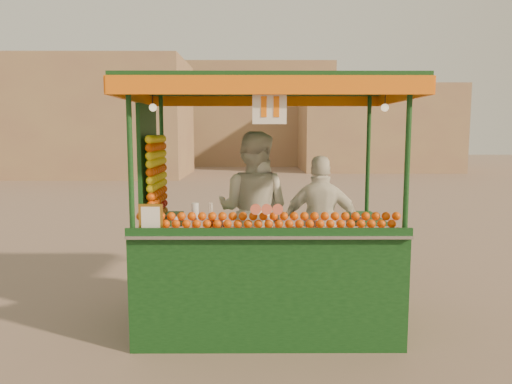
{
  "coord_description": "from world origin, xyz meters",
  "views": [
    {
      "loc": [
        -0.43,
        -5.7,
        2.23
      ],
      "look_at": [
        -0.4,
        -0.21,
        1.56
      ],
      "focal_mm": 33.75,
      "sensor_mm": 36.0,
      "label": 1
    }
  ],
  "objects_px": {
    "juice_cart": "(260,249)",
    "vendor_left": "(258,223)",
    "vendor_middle": "(253,210)",
    "vendor_right": "(321,225)"
  },
  "relations": [
    {
      "from": "juice_cart",
      "to": "vendor_left",
      "type": "relative_size",
      "value": 1.94
    },
    {
      "from": "vendor_right",
      "to": "vendor_left",
      "type": "bearing_deg",
      "value": -16.28
    },
    {
      "from": "juice_cart",
      "to": "vendor_left",
      "type": "height_order",
      "value": "juice_cart"
    },
    {
      "from": "vendor_middle",
      "to": "vendor_right",
      "type": "distance_m",
      "value": 0.85
    },
    {
      "from": "juice_cart",
      "to": "vendor_middle",
      "type": "relative_size",
      "value": 1.6
    },
    {
      "from": "juice_cart",
      "to": "vendor_middle",
      "type": "xyz_separation_m",
      "value": [
        -0.08,
        0.44,
        0.38
      ]
    },
    {
      "from": "vendor_middle",
      "to": "vendor_right",
      "type": "height_order",
      "value": "vendor_middle"
    },
    {
      "from": "vendor_left",
      "to": "vendor_middle",
      "type": "bearing_deg",
      "value": 16.27
    },
    {
      "from": "juice_cart",
      "to": "vendor_middle",
      "type": "bearing_deg",
      "value": 100.04
    },
    {
      "from": "juice_cart",
      "to": "vendor_left",
      "type": "bearing_deg",
      "value": 91.87
    }
  ]
}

